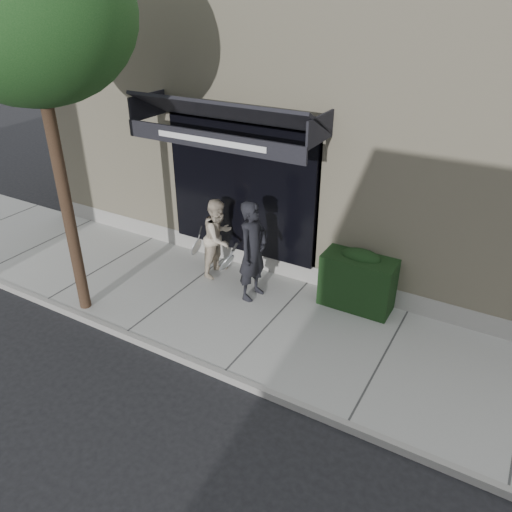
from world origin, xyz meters
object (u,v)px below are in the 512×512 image
Objects in this scene: hedge at (359,279)px; street_tree at (29,14)px; pedestrian_front at (253,251)px; pedestrian_back at (219,237)px.

hedge is 0.21× the size of street_tree.
pedestrian_front is at bearing 36.43° from street_tree.
pedestrian_back is (-2.83, -0.29, 0.27)m from hedge.
hedge is 1.98m from pedestrian_front.
pedestrian_front is at bearing -158.58° from hedge.
street_tree is at bearing -123.10° from pedestrian_back.
street_tree is at bearing -149.33° from hedge.
street_tree reaches higher than pedestrian_back.
street_tree reaches higher than hedge.
pedestrian_front is 1.12m from pedestrian_back.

